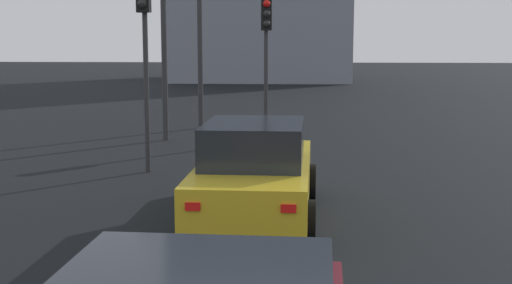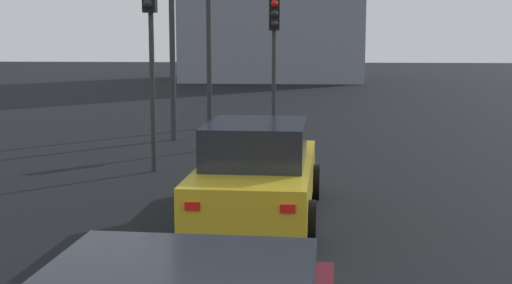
# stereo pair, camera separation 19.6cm
# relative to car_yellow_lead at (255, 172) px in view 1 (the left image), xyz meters

# --- Properties ---
(car_yellow_lead) EXTENTS (4.58, 2.05, 1.59)m
(car_yellow_lead) POSITION_rel_car_yellow_lead_xyz_m (0.00, 0.00, 0.00)
(car_yellow_lead) COLOR gold
(car_yellow_lead) RESTS_ON ground_plane
(traffic_light_near_left) EXTENTS (0.32, 0.29, 4.32)m
(traffic_light_near_left) POSITION_rel_car_yellow_lead_xyz_m (3.74, 2.56, 2.34)
(traffic_light_near_left) COLOR #2D2D30
(traffic_light_near_left) RESTS_ON ground_plane
(traffic_light_near_right) EXTENTS (0.33, 0.31, 3.99)m
(traffic_light_near_right) POSITION_rel_car_yellow_lead_xyz_m (8.43, 0.19, 2.11)
(traffic_light_near_right) COLOR #2D2D30
(traffic_light_near_right) RESTS_ON ground_plane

